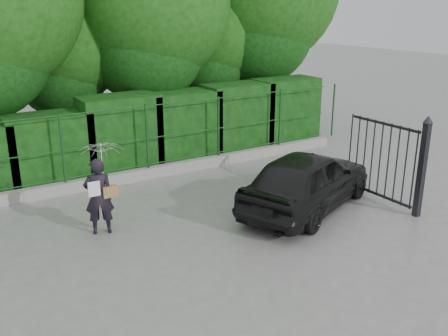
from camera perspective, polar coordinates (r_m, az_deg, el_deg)
ground at (r=10.34m, az=-0.54°, el=-8.57°), size 80.00×80.00×0.00m
kerb at (r=14.03m, az=-10.10°, el=-0.83°), size 14.00×0.25×0.30m
fence at (r=13.81m, az=-9.48°, el=3.45°), size 14.13×0.06×1.80m
hedge at (r=14.75m, az=-10.91°, el=3.73°), size 14.20×1.20×2.26m
trees at (r=16.72m, az=-11.55°, el=17.73°), size 17.10×6.15×8.08m
gate at (r=12.30m, az=19.96°, el=0.70°), size 0.22×2.33×2.36m
woman at (r=10.68m, az=-13.85°, el=-0.72°), size 0.96×0.95×1.97m
car at (r=11.91m, az=9.51°, el=-1.35°), size 4.58×3.19×1.45m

